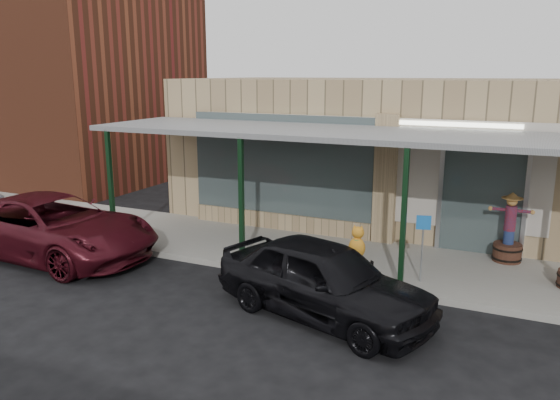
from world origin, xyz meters
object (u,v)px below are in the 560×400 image
at_px(barrel_scarecrow, 509,238).
at_px(parked_sedan, 324,279).
at_px(car_maroon, 52,227).
at_px(handicap_sign, 423,239).

bearing_deg(barrel_scarecrow, parked_sedan, -125.49).
relative_size(barrel_scarecrow, car_maroon, 0.30).
distance_m(barrel_scarecrow, parked_sedan, 5.13).
xyz_separation_m(barrel_scarecrow, handicap_sign, (-1.57, -2.12, 0.37)).
xyz_separation_m(barrel_scarecrow, car_maroon, (-10.07, -3.78, 0.05)).
height_order(barrel_scarecrow, car_maroon, barrel_scarecrow).
xyz_separation_m(handicap_sign, parked_sedan, (-1.37, -2.09, -0.34)).
distance_m(parked_sedan, car_maroon, 7.14).
height_order(barrel_scarecrow, handicap_sign, barrel_scarecrow).
height_order(handicap_sign, car_maroon, handicap_sign).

